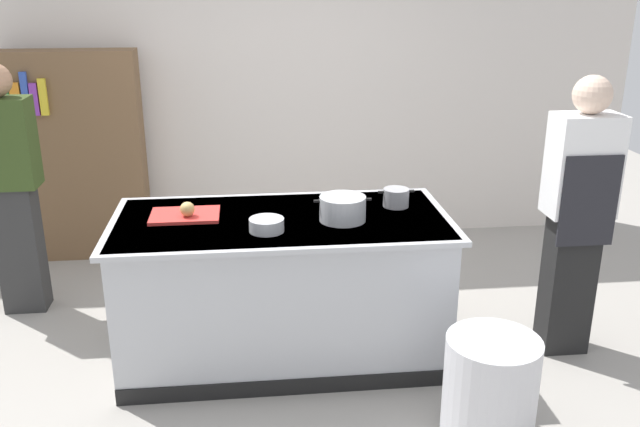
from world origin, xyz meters
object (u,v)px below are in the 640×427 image
object	(u,v)px
onion	(187,209)
stock_pot	(343,208)
person_chef	(577,212)
person_guest	(11,185)
bookshelf	(75,157)
sauce_pan	(396,198)
mixing_bowl	(267,225)
trash_bin	(490,389)

from	to	relation	value
onion	stock_pot	distance (m)	0.90
person_chef	person_guest	size ratio (longest dim) A/B	1.00
stock_pot	person_chef	xyz separation A→B (m)	(1.40, -0.05, -0.06)
person_guest	bookshelf	xyz separation A→B (m)	(0.19, 0.98, -0.06)
onion	stock_pot	xyz separation A→B (m)	(0.89, -0.11, 0.01)
onion	sauce_pan	distance (m)	1.26
onion	stock_pot	bearing A→B (deg)	-7.15
mixing_bowl	person_guest	bearing A→B (deg)	148.62
person_chef	sauce_pan	bearing A→B (deg)	68.56
person_chef	bookshelf	xyz separation A→B (m)	(-3.33, 1.92, -0.06)
trash_bin	person_guest	size ratio (longest dim) A/B	0.32
sauce_pan	person_chef	xyz separation A→B (m)	(1.04, -0.26, -0.04)
stock_pot	mixing_bowl	distance (m)	0.46
person_guest	bookshelf	size ratio (longest dim) A/B	1.01
person_guest	onion	bearing A→B (deg)	64.58
person_chef	person_guest	xyz separation A→B (m)	(-3.52, 0.94, -0.00)
mixing_bowl	person_chef	bearing A→B (deg)	2.54
onion	person_guest	distance (m)	1.46
trash_bin	person_chef	xyz separation A→B (m)	(0.76, 0.80, 0.64)
sauce_pan	trash_bin	world-z (taller)	sauce_pan
onion	sauce_pan	size ratio (longest dim) A/B	0.39
person_chef	trash_bin	bearing A→B (deg)	129.07
onion	bookshelf	xyz separation A→B (m)	(-1.04, 1.76, -0.11)
stock_pot	trash_bin	xyz separation A→B (m)	(0.64, -0.84, -0.69)
sauce_pan	trash_bin	distance (m)	1.29
trash_bin	stock_pot	bearing A→B (deg)	126.98
onion	trash_bin	size ratio (longest dim) A/B	0.16
onion	mixing_bowl	world-z (taller)	onion
stock_pot	bookshelf	xyz separation A→B (m)	(-1.93, 1.87, -0.12)
person_chef	bookshelf	bearing A→B (deg)	52.90
mixing_bowl	bookshelf	size ratio (longest dim) A/B	0.11
mixing_bowl	person_guest	world-z (taller)	person_guest
mixing_bowl	bookshelf	world-z (taller)	bookshelf
stock_pot	bookshelf	distance (m)	2.69
bookshelf	person_chef	bearing A→B (deg)	-29.98
mixing_bowl	person_chef	distance (m)	1.84
person_chef	onion	bearing A→B (deg)	78.85
bookshelf	onion	bearing A→B (deg)	-59.41
onion	mixing_bowl	bearing A→B (deg)	-28.42
stock_pot	bookshelf	size ratio (longest dim) A/B	0.20
stock_pot	onion	bearing A→B (deg)	172.85
trash_bin	bookshelf	xyz separation A→B (m)	(-2.57, 2.72, 0.57)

